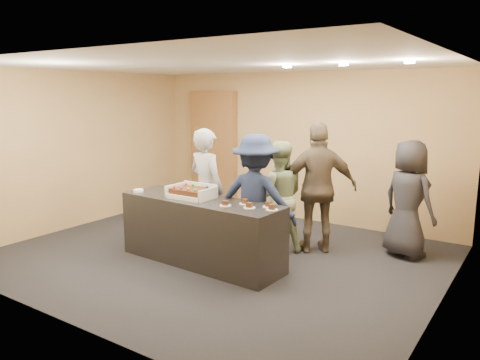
% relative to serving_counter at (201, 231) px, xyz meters
% --- Properties ---
extents(room, '(6.04, 6.00, 2.70)m').
position_rel_serving_counter_xyz_m(room, '(0.03, 0.36, 0.90)').
color(room, black).
rests_on(room, ground).
extents(serving_counter, '(2.43, 0.81, 0.90)m').
position_rel_serving_counter_xyz_m(serving_counter, '(0.00, 0.00, 0.00)').
color(serving_counter, black).
rests_on(serving_counter, floor).
extents(storage_cabinet, '(1.07, 0.15, 2.36)m').
position_rel_serving_counter_xyz_m(storage_cabinet, '(-1.87, 2.77, 0.73)').
color(storage_cabinet, brown).
rests_on(storage_cabinet, floor).
extents(cake_box, '(0.61, 0.42, 0.18)m').
position_rel_serving_counter_xyz_m(cake_box, '(-0.16, 0.02, 0.49)').
color(cake_box, white).
rests_on(cake_box, serving_counter).
extents(sheet_cake, '(0.52, 0.36, 0.11)m').
position_rel_serving_counter_xyz_m(sheet_cake, '(-0.16, 0.00, 0.55)').
color(sheet_cake, '#3A180D').
rests_on(sheet_cake, cake_box).
extents(plate_stack, '(0.14, 0.14, 0.04)m').
position_rel_serving_counter_xyz_m(plate_stack, '(-1.06, -0.12, 0.47)').
color(plate_stack, white).
rests_on(plate_stack, serving_counter).
extents(slice_a, '(0.15, 0.15, 0.07)m').
position_rel_serving_counter_xyz_m(slice_a, '(0.50, -0.12, 0.47)').
color(slice_a, white).
rests_on(slice_a, serving_counter).
extents(slice_b, '(0.15, 0.15, 0.07)m').
position_rel_serving_counter_xyz_m(slice_b, '(0.66, 0.10, 0.47)').
color(slice_b, white).
rests_on(slice_b, serving_counter).
extents(slice_c, '(0.15, 0.15, 0.07)m').
position_rel_serving_counter_xyz_m(slice_c, '(0.82, -0.05, 0.47)').
color(slice_c, white).
rests_on(slice_c, serving_counter).
extents(slice_d, '(0.15, 0.15, 0.07)m').
position_rel_serving_counter_xyz_m(slice_d, '(0.99, 0.13, 0.47)').
color(slice_d, white).
rests_on(slice_d, serving_counter).
extents(slice_e, '(0.15, 0.15, 0.07)m').
position_rel_serving_counter_xyz_m(slice_e, '(1.10, 0.02, 0.47)').
color(slice_e, white).
rests_on(slice_e, serving_counter).
extents(person_server_grey, '(0.73, 0.56, 1.82)m').
position_rel_serving_counter_xyz_m(person_server_grey, '(-0.32, 0.54, 0.46)').
color(person_server_grey, '#97989C').
rests_on(person_server_grey, floor).
extents(person_sage_man, '(1.01, 0.96, 1.64)m').
position_rel_serving_counter_xyz_m(person_sage_man, '(0.61, 1.06, 0.37)').
color(person_sage_man, gray).
rests_on(person_sage_man, floor).
extents(person_navy_man, '(1.26, 0.89, 1.78)m').
position_rel_serving_counter_xyz_m(person_navy_man, '(0.60, 0.45, 0.44)').
color(person_navy_man, '#19223D').
rests_on(person_navy_man, floor).
extents(person_brown_extra, '(1.18, 1.05, 1.92)m').
position_rel_serving_counter_xyz_m(person_brown_extra, '(1.13, 1.33, 0.51)').
color(person_brown_extra, '#4E4130').
rests_on(person_brown_extra, floor).
extents(person_dark_suit, '(0.97, 0.83, 1.68)m').
position_rel_serving_counter_xyz_m(person_dark_suit, '(2.28, 1.85, 0.39)').
color(person_dark_suit, '#242428').
rests_on(person_dark_suit, floor).
extents(ceiling_spotlights, '(1.72, 0.12, 0.03)m').
position_rel_serving_counter_xyz_m(ceiling_spotlights, '(1.63, 0.86, 2.22)').
color(ceiling_spotlights, '#FFEAC6').
rests_on(ceiling_spotlights, ceiling).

